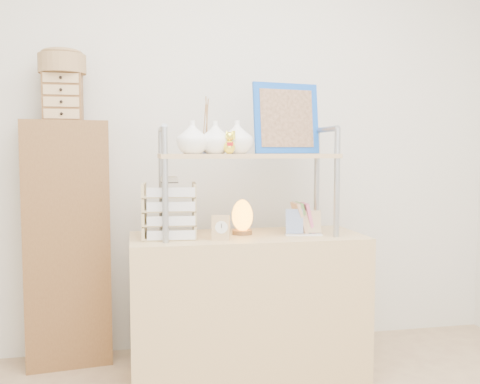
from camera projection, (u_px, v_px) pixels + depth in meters
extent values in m
cube|color=silver|center=(230.00, 132.00, 3.22)|extent=(3.40, 0.02, 2.60)
cube|color=tan|center=(247.00, 306.00, 2.80)|extent=(1.20, 0.50, 0.75)
cube|color=brown|center=(67.00, 244.00, 2.95)|extent=(0.48, 0.29, 1.35)
cylinder|color=#989EA6|center=(165.00, 185.00, 2.52)|extent=(0.03, 0.03, 0.55)
cylinder|color=#989EA6|center=(162.00, 182.00, 2.81)|extent=(0.03, 0.03, 0.55)
cylinder|color=#989EA6|center=(163.00, 128.00, 2.65)|extent=(0.03, 0.30, 0.03)
cylinder|color=#989EA6|center=(337.00, 183.00, 2.69)|extent=(0.03, 0.03, 0.55)
cylinder|color=#989EA6|center=(317.00, 180.00, 2.98)|extent=(0.03, 0.03, 0.55)
cylinder|color=#989EA6|center=(327.00, 129.00, 2.82)|extent=(0.03, 0.30, 0.03)
cube|color=tan|center=(247.00, 156.00, 2.74)|extent=(0.90, 0.34, 0.02)
imported|color=white|center=(192.00, 137.00, 2.66)|extent=(0.16, 0.16, 0.17)
imported|color=white|center=(215.00, 137.00, 2.70)|extent=(0.16, 0.16, 0.16)
imported|color=white|center=(237.00, 137.00, 2.74)|extent=(0.16, 0.16, 0.17)
cylinder|color=#224095|center=(206.00, 144.00, 2.82)|extent=(0.07, 0.07, 0.10)
cube|color=blue|center=(286.00, 118.00, 2.87)|extent=(0.38, 0.13, 0.38)
cube|color=brown|center=(287.00, 118.00, 2.86)|extent=(0.31, 0.09, 0.31)
cube|color=#E3638F|center=(307.00, 217.00, 2.83)|extent=(0.05, 0.12, 0.17)
cube|color=#68A150|center=(302.00, 217.00, 2.85)|extent=(0.06, 0.12, 0.17)
cube|color=tan|center=(299.00, 218.00, 2.82)|extent=(0.07, 0.13, 0.17)
cube|color=tan|center=(170.00, 236.00, 2.70)|extent=(0.27, 0.25, 0.01)
cube|color=white|center=(171.00, 235.00, 2.59)|extent=(0.23, 0.03, 0.05)
cube|color=tan|center=(170.00, 223.00, 2.70)|extent=(0.27, 0.25, 0.01)
cube|color=white|center=(171.00, 221.00, 2.58)|extent=(0.23, 0.03, 0.05)
cube|color=tan|center=(169.00, 209.00, 2.69)|extent=(0.27, 0.25, 0.01)
cube|color=white|center=(171.00, 207.00, 2.57)|extent=(0.23, 0.03, 0.05)
cube|color=tan|center=(169.00, 195.00, 2.68)|extent=(0.27, 0.25, 0.01)
cube|color=white|center=(171.00, 192.00, 2.57)|extent=(0.23, 0.03, 0.05)
cube|color=beige|center=(169.00, 180.00, 2.66)|extent=(0.08, 0.08, 0.03)
cylinder|color=brown|center=(242.00, 232.00, 2.80)|extent=(0.10, 0.10, 0.02)
ellipsoid|color=orange|center=(242.00, 215.00, 2.79)|extent=(0.12, 0.11, 0.16)
cube|color=tan|center=(221.00, 228.00, 2.61)|extent=(0.09, 0.06, 0.12)
cylinder|color=white|center=(221.00, 227.00, 2.59)|extent=(0.06, 0.02, 0.06)
cube|color=white|center=(303.00, 235.00, 2.77)|extent=(0.20, 0.08, 0.01)
cube|color=navy|center=(294.00, 221.00, 2.76)|extent=(0.09, 0.04, 0.13)
cube|color=tan|center=(312.00, 222.00, 2.78)|extent=(0.09, 0.04, 0.12)
cube|color=brown|center=(63.00, 97.00, 2.87)|extent=(0.20, 0.15, 0.25)
cube|color=tan|center=(62.00, 114.00, 2.80)|extent=(0.18, 0.01, 0.05)
cube|color=tan|center=(61.00, 102.00, 2.80)|extent=(0.18, 0.01, 0.05)
cube|color=tan|center=(61.00, 90.00, 2.79)|extent=(0.18, 0.01, 0.05)
cube|color=tan|center=(61.00, 78.00, 2.79)|extent=(0.18, 0.01, 0.05)
cylinder|color=olive|center=(62.00, 64.00, 2.86)|extent=(0.25, 0.25, 0.10)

